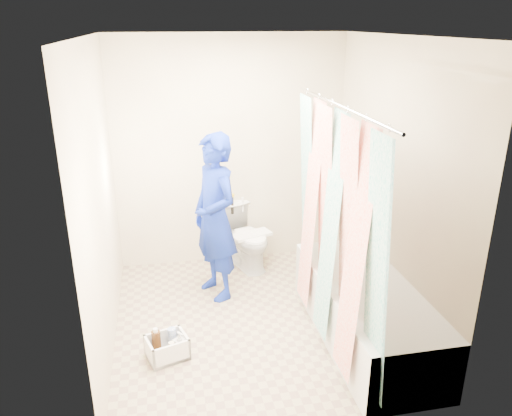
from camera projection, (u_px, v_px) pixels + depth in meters
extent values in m
plane|color=tan|center=(255.00, 321.00, 4.43)|extent=(2.60, 2.60, 0.00)
cube|color=white|center=(254.00, 36.00, 3.58)|extent=(2.40, 2.60, 0.02)
cube|color=beige|center=(231.00, 153.00, 5.20)|extent=(2.40, 0.02, 2.40)
cube|color=beige|center=(299.00, 267.00, 2.82)|extent=(2.40, 0.02, 2.40)
cube|color=beige|center=(100.00, 203.00, 3.79)|extent=(0.02, 2.60, 2.40)
cube|color=beige|center=(393.00, 184.00, 4.23)|extent=(0.02, 2.60, 2.40)
cube|color=silver|center=(365.00, 312.00, 4.11)|extent=(0.70, 1.75, 0.50)
cube|color=white|center=(367.00, 290.00, 4.04)|extent=(0.58, 1.63, 0.06)
cylinder|color=silver|center=(340.00, 106.00, 3.45)|extent=(0.02, 1.90, 0.02)
cube|color=white|center=(332.00, 229.00, 3.78)|extent=(0.06, 1.75, 1.80)
imported|color=silver|center=(246.00, 236.00, 5.33)|extent=(0.57, 0.75, 0.68)
cube|color=white|center=(251.00, 235.00, 5.22)|extent=(0.45, 0.30, 0.03)
cylinder|color=black|center=(232.00, 205.00, 5.33)|extent=(0.03, 0.03, 0.20)
cylinder|color=gold|center=(232.00, 195.00, 5.29)|extent=(0.05, 0.05, 0.03)
cylinder|color=silver|center=(243.00, 204.00, 5.39)|extent=(0.03, 0.03, 0.16)
imported|color=#0E2494|center=(215.00, 218.00, 4.61)|extent=(0.58, 0.68, 1.59)
cube|color=silver|center=(168.00, 355.00, 3.95)|extent=(0.36, 0.32, 0.03)
cube|color=silver|center=(150.00, 353.00, 3.86)|extent=(0.09, 0.24, 0.18)
cube|color=silver|center=(184.00, 342.00, 3.99)|extent=(0.09, 0.24, 0.18)
cube|color=silver|center=(172.00, 355.00, 3.83)|extent=(0.30, 0.11, 0.18)
cube|color=silver|center=(163.00, 340.00, 4.02)|extent=(0.30, 0.11, 0.18)
cylinder|color=#3D210C|center=(156.00, 343.00, 3.91)|extent=(0.07, 0.07, 0.20)
cylinder|color=white|center=(172.00, 339.00, 3.98)|extent=(0.07, 0.07, 0.18)
cylinder|color=beige|center=(172.00, 350.00, 3.89)|extent=(0.04, 0.04, 0.13)
cylinder|color=#3D210C|center=(161.00, 358.00, 3.85)|extent=(0.06, 0.06, 0.06)
cylinder|color=gold|center=(161.00, 354.00, 3.84)|extent=(0.06, 0.06, 0.01)
imported|color=silver|center=(180.00, 343.00, 3.92)|extent=(0.12, 0.12, 0.19)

